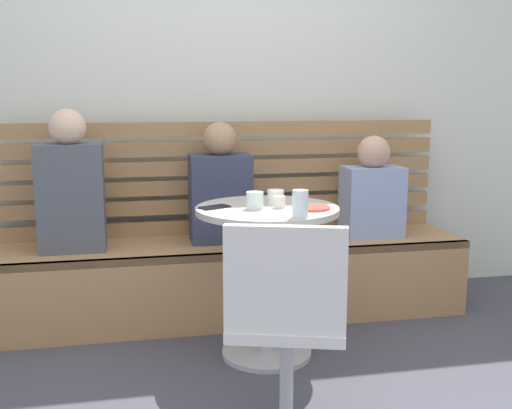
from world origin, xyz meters
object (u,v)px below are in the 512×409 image
at_px(person_child_middle, 372,192).
at_px(cup_ceramic_white, 276,197).
at_px(booth_bench, 229,279).
at_px(person_child_left, 220,189).
at_px(phone_on_table, 215,207).
at_px(white_chair, 286,328).
at_px(person_adult, 71,188).
at_px(cup_espresso_small, 279,202).
at_px(cup_glass_tall, 300,204).
at_px(plate_small, 312,208).
at_px(cafe_table, 267,252).
at_px(cup_glass_short, 255,200).

bearing_deg(person_child_middle, cup_ceramic_white, -145.18).
distance_m(booth_bench, person_child_middle, 0.98).
distance_m(booth_bench, person_child_left, 0.52).
distance_m(person_child_left, phone_on_table, 0.58).
relative_size(person_child_middle, phone_on_table, 4.21).
bearing_deg(white_chair, person_adult, 121.18).
distance_m(cup_ceramic_white, cup_espresso_small, 0.10).
height_order(person_adult, phone_on_table, person_adult).
height_order(white_chair, cup_glass_tall, cup_glass_tall).
xyz_separation_m(person_adult, cup_ceramic_white, (1.00, -0.49, -0.00)).
height_order(person_adult, person_child_left, person_adult).
distance_m(plate_small, phone_on_table, 0.45).
distance_m(cafe_table, plate_small, 0.31).
bearing_deg(cup_glass_tall, cup_espresso_small, 97.65).
xyz_separation_m(white_chair, cup_glass_tall, (0.20, 0.54, 0.34)).
distance_m(white_chair, cup_glass_short, 0.84).
bearing_deg(plate_small, person_adult, 150.27).
bearing_deg(booth_bench, phone_on_table, -105.37).
relative_size(cup_glass_short, cup_espresso_small, 1.43).
bearing_deg(person_child_left, booth_bench, -45.90).
bearing_deg(phone_on_table, white_chair, 162.49).
bearing_deg(cafe_table, cup_glass_short, -151.35).
bearing_deg(person_child_middle, phone_on_table, -152.22).
distance_m(white_chair, person_child_left, 1.43).
bearing_deg(cup_glass_tall, cup_ceramic_white, 94.60).
xyz_separation_m(booth_bench, cup_glass_short, (0.03, -0.59, 0.56)).
relative_size(cafe_table, person_child_middle, 1.26).
relative_size(cup_ceramic_white, phone_on_table, 0.57).
height_order(booth_bench, cup_glass_tall, cup_glass_tall).
xyz_separation_m(cafe_table, cup_glass_short, (-0.07, -0.04, 0.26)).
bearing_deg(white_chair, plate_small, 67.10).
bearing_deg(phone_on_table, cup_glass_short, -135.39).
bearing_deg(booth_bench, plate_small, -65.88).
relative_size(person_adult, person_child_left, 1.11).
relative_size(person_child_left, cup_espresso_small, 12.03).
relative_size(person_adult, cup_glass_short, 9.37).
height_order(cup_glass_tall, phone_on_table, cup_glass_tall).
bearing_deg(cafe_table, booth_bench, 100.14).
height_order(cup_ceramic_white, cup_glass_tall, cup_glass_tall).
relative_size(cup_ceramic_white, cup_espresso_small, 1.43).
relative_size(booth_bench, cup_glass_short, 33.75).
bearing_deg(cup_glass_short, cup_espresso_small, 2.01).
xyz_separation_m(cup_ceramic_white, cup_glass_tall, (0.03, -0.34, 0.03)).
xyz_separation_m(cup_glass_tall, plate_small, (0.11, 0.18, -0.05)).
distance_m(cup_glass_tall, cup_espresso_small, 0.25).
bearing_deg(cup_ceramic_white, cup_glass_short, -140.14).
bearing_deg(cup_ceramic_white, cup_espresso_small, -92.91).
height_order(booth_bench, cup_ceramic_white, cup_ceramic_white).
bearing_deg(person_child_left, phone_on_table, -100.86).
distance_m(person_adult, cup_glass_short, 1.05).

